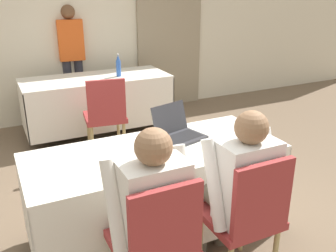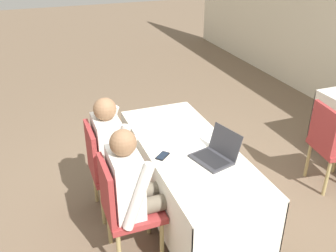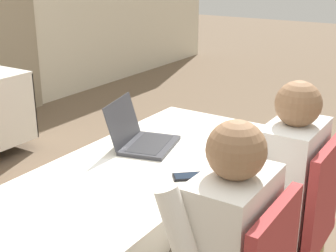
{
  "view_description": "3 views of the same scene",
  "coord_description": "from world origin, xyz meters",
  "px_view_note": "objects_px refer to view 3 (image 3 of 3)",
  "views": [
    {
      "loc": [
        -1.0,
        -2.24,
        1.85
      ],
      "look_at": [
        0.0,
        -0.2,
        0.98
      ],
      "focal_mm": 40.0,
      "sensor_mm": 36.0,
      "label": 1
    },
    {
      "loc": [
        2.6,
        -1.18,
        2.43
      ],
      "look_at": [
        0.0,
        -0.2,
        0.98
      ],
      "focal_mm": 40.0,
      "sensor_mm": 36.0,
      "label": 2
    },
    {
      "loc": [
        -1.59,
        -1.23,
        1.66
      ],
      "look_at": [
        0.0,
        -0.2,
        0.98
      ],
      "focal_mm": 50.0,
      "sensor_mm": 36.0,
      "label": 3
    }
  ],
  "objects_px": {
    "chair_near_right": "(292,222)",
    "person_white_shirt": "(273,186)",
    "laptop": "(142,138)",
    "cell_phone": "(188,176)",
    "person_checkered_shirt": "(211,251)"
  },
  "relations": [
    {
      "from": "chair_near_right",
      "to": "person_white_shirt",
      "type": "bearing_deg",
      "value": -90.0
    },
    {
      "from": "chair_near_right",
      "to": "person_white_shirt",
      "type": "xyz_separation_m",
      "value": [
        0.0,
        0.1,
        0.16
      ]
    },
    {
      "from": "laptop",
      "to": "person_checkered_shirt",
      "type": "xyz_separation_m",
      "value": [
        -0.56,
        -0.71,
        -0.11
      ]
    },
    {
      "from": "person_checkered_shirt",
      "to": "person_white_shirt",
      "type": "xyz_separation_m",
      "value": [
        0.61,
        0.0,
        0.0
      ]
    },
    {
      "from": "cell_phone",
      "to": "person_checkered_shirt",
      "type": "height_order",
      "value": "person_checkered_shirt"
    },
    {
      "from": "person_white_shirt",
      "to": "cell_phone",
      "type": "bearing_deg",
      "value": -51.46
    },
    {
      "from": "chair_near_right",
      "to": "person_checkered_shirt",
      "type": "relative_size",
      "value": 0.78
    },
    {
      "from": "person_white_shirt",
      "to": "person_checkered_shirt",
      "type": "bearing_deg",
      "value": 0.0
    },
    {
      "from": "person_checkered_shirt",
      "to": "person_white_shirt",
      "type": "bearing_deg",
      "value": -180.0
    },
    {
      "from": "laptop",
      "to": "person_checkered_shirt",
      "type": "relative_size",
      "value": 0.33
    },
    {
      "from": "laptop",
      "to": "chair_near_right",
      "type": "bearing_deg",
      "value": -101.12
    },
    {
      "from": "laptop",
      "to": "cell_phone",
      "type": "distance_m",
      "value": 0.44
    },
    {
      "from": "chair_near_right",
      "to": "person_checkered_shirt",
      "type": "xyz_separation_m",
      "value": [
        -0.61,
        0.1,
        0.16
      ]
    },
    {
      "from": "person_checkered_shirt",
      "to": "cell_phone",
      "type": "bearing_deg",
      "value": -139.43
    },
    {
      "from": "cell_phone",
      "to": "person_checkered_shirt",
      "type": "bearing_deg",
      "value": 179.34
    }
  ]
}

